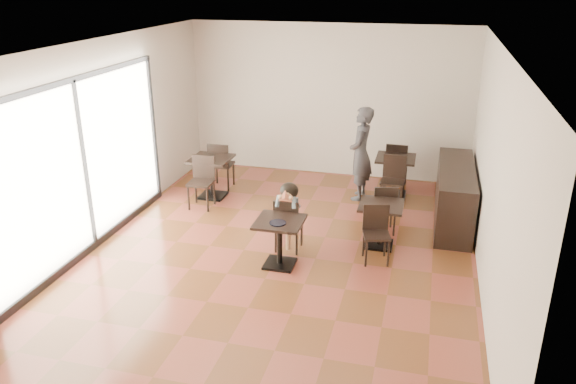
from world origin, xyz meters
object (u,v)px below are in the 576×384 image
(child_chair, at_px, (289,224))
(chair_left_a, at_px, (222,165))
(chair_mid_a, at_px, (384,208))
(child_table, at_px, (280,243))
(child, at_px, (289,217))
(chair_mid_b, at_px, (377,235))
(cafe_table_mid, at_px, (380,225))
(cafe_table_back, at_px, (394,176))
(cafe_table_left, at_px, (212,177))
(chair_back_a, at_px, (397,165))
(chair_left_b, at_px, (201,183))
(chair_back_b, at_px, (392,182))
(adult_patron, at_px, (361,154))

(child_chair, bearing_deg, chair_left_a, -49.46)
(chair_mid_a, bearing_deg, child_chair, 22.68)
(child_table, distance_m, chair_left_a, 3.54)
(child, relative_size, chair_mid_a, 1.28)
(child, relative_size, chair_mid_b, 1.28)
(chair_mid_a, height_order, chair_left_a, chair_left_a)
(cafe_table_mid, bearing_deg, child, -160.83)
(chair_mid_a, bearing_deg, cafe_table_back, -105.64)
(child_table, bearing_deg, cafe_table_mid, 36.64)
(child, xyz_separation_m, cafe_table_back, (1.44, 2.77, -0.16))
(cafe_table_left, bearing_deg, cafe_table_back, 15.61)
(cafe_table_mid, relative_size, chair_back_a, 0.76)
(child, bearing_deg, child_chair, 180.00)
(cafe_table_left, distance_m, chair_left_b, 0.56)
(cafe_table_left, bearing_deg, chair_back_b, 6.85)
(adult_patron, height_order, cafe_table_left, adult_patron)
(child, height_order, chair_back_a, child)
(adult_patron, xyz_separation_m, cafe_table_mid, (0.60, -1.99, -0.54))
(chair_left_a, distance_m, chair_back_b, 3.46)
(chair_left_b, relative_size, chair_back_b, 1.02)
(child_table, distance_m, chair_mid_b, 1.47)
(child, height_order, chair_mid_a, child)
(cafe_table_left, bearing_deg, chair_mid_a, -12.81)
(child_chair, bearing_deg, cafe_table_back, -117.44)
(cafe_table_left, bearing_deg, chair_left_a, 90.00)
(chair_back_a, bearing_deg, adult_patron, 53.56)
(adult_patron, height_order, chair_mid_a, adult_patron)
(cafe_table_mid, xyz_separation_m, chair_back_a, (0.05, 2.79, 0.11))
(chair_mid_b, bearing_deg, adult_patron, 89.31)
(child, distance_m, cafe_table_mid, 1.48)
(cafe_table_mid, relative_size, chair_back_b, 0.76)
(adult_patron, distance_m, chair_back_a, 1.12)
(adult_patron, bearing_deg, child_chair, -15.21)
(child, distance_m, chair_left_a, 3.10)
(child, bearing_deg, chair_back_b, 57.07)
(child_table, relative_size, chair_left_b, 0.76)
(child_chair, distance_m, cafe_table_back, 3.12)
(child_table, height_order, chair_mid_a, chair_mid_a)
(chair_left_a, distance_m, chair_left_b, 1.10)
(cafe_table_back, height_order, chair_left_b, chair_left_b)
(adult_patron, relative_size, chair_mid_b, 2.08)
(chair_left_a, bearing_deg, child_chair, 128.48)
(child_chair, distance_m, chair_left_a, 3.10)
(child_table, height_order, chair_left_a, chair_left_a)
(child, xyz_separation_m, cafe_table_mid, (1.39, 0.48, -0.20))
(adult_patron, bearing_deg, chair_back_b, 71.46)
(cafe_table_left, bearing_deg, chair_back_a, 23.04)
(chair_mid_b, bearing_deg, chair_left_a, 130.59)
(chair_left_a, height_order, chair_back_b, chair_left_a)
(cafe_table_left, height_order, chair_back_b, chair_back_b)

